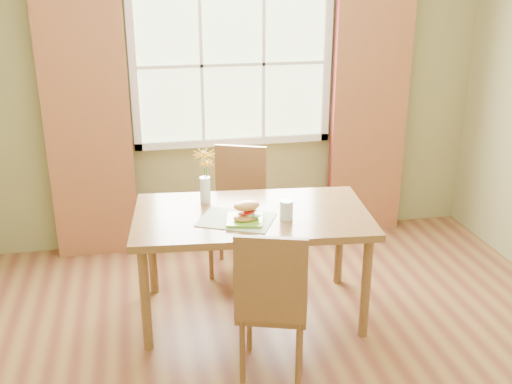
{
  "coord_description": "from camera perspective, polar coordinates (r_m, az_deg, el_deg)",
  "views": [
    {
      "loc": [
        -0.78,
        -2.88,
        2.23
      ],
      "look_at": [
        -0.07,
        0.57,
        0.9
      ],
      "focal_mm": 42.0,
      "sensor_mm": 36.0,
      "label": 1
    }
  ],
  "objects": [
    {
      "name": "curtain_left",
      "position": [
        4.81,
        -15.72,
        6.31
      ],
      "size": [
        0.65,
        0.08,
        2.2
      ],
      "primitive_type": "cube",
      "color": "maroon",
      "rests_on": "room"
    },
    {
      "name": "flower_vase",
      "position": [
        3.98,
        -4.89,
        1.95
      ],
      "size": [
        0.15,
        0.15,
        0.37
      ],
      "color": "silver",
      "rests_on": "dining_table"
    },
    {
      "name": "chair_far",
      "position": [
        4.59,
        -1.7,
        -1.15
      ],
      "size": [
        0.52,
        0.52,
        0.96
      ],
      "rotation": [
        0.0,
        0.0,
        -0.38
      ],
      "color": "brown",
      "rests_on": "room"
    },
    {
      "name": "water_glass",
      "position": [
        3.75,
        2.91,
        -1.77
      ],
      "size": [
        0.08,
        0.08,
        0.13
      ],
      "color": "silver",
      "rests_on": "dining_table"
    },
    {
      "name": "croissant_sandwich",
      "position": [
        3.69,
        -0.89,
        -1.83
      ],
      "size": [
        0.19,
        0.15,
        0.13
      ],
      "rotation": [
        0.0,
        0.0,
        0.22
      ],
      "color": "gold",
      "rests_on": "plate"
    },
    {
      "name": "plate",
      "position": [
        3.72,
        -1.09,
        -2.76
      ],
      "size": [
        0.26,
        0.26,
        0.01
      ],
      "primitive_type": "cube",
      "rotation": [
        0.0,
        0.0,
        -0.22
      ],
      "color": "#75C330",
      "rests_on": "placemat"
    },
    {
      "name": "dining_table",
      "position": [
        3.9,
        -0.4,
        -3.04
      ],
      "size": [
        1.59,
        0.99,
        0.74
      ],
      "rotation": [
        0.0,
        0.0,
        -0.1
      ],
      "color": "brown",
      "rests_on": "room"
    },
    {
      "name": "window",
      "position": [
        4.87,
        -2.26,
        12.03
      ],
      "size": [
        1.62,
        0.06,
        1.32
      ],
      "color": "beige",
      "rests_on": "room"
    },
    {
      "name": "curtain_right",
      "position": [
        5.17,
        10.76,
        7.68
      ],
      "size": [
        0.65,
        0.08,
        2.2
      ],
      "primitive_type": "cube",
      "color": "maroon",
      "rests_on": "room"
    },
    {
      "name": "chair_near",
      "position": [
        3.35,
        1.53,
        -10.12
      ],
      "size": [
        0.49,
        0.49,
        0.94
      ],
      "rotation": [
        0.0,
        0.0,
        -0.31
      ],
      "color": "brown",
      "rests_on": "room"
    },
    {
      "name": "placemat",
      "position": [
        3.76,
        -1.86,
        -2.64
      ],
      "size": [
        0.55,
        0.49,
        0.01
      ],
      "primitive_type": "cube",
      "rotation": [
        0.0,
        0.0,
        -0.46
      ],
      "color": "beige",
      "rests_on": "dining_table"
    },
    {
      "name": "room",
      "position": [
        3.11,
        3.46,
        4.22
      ],
      "size": [
        4.24,
        3.84,
        2.74
      ],
      "color": "olive",
      "rests_on": "ground"
    }
  ]
}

